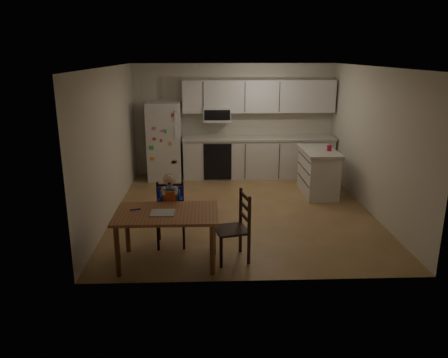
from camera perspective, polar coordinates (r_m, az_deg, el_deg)
name	(u,v)px	position (r m, az deg, el deg)	size (l,w,h in m)	color
room	(241,137)	(7.97, 2.22, 5.53)	(4.52, 5.01, 2.51)	olive
refrigerator	(165,141)	(9.71, -7.77, 4.93)	(0.72, 0.70, 1.70)	silver
kitchen_run	(257,138)	(9.81, 4.34, 5.31)	(3.37, 0.62, 2.15)	silver
kitchen_island	(318,172)	(8.84, 12.19, 0.93)	(0.64, 1.21, 0.90)	silver
red_cup	(329,148)	(8.67, 13.60, 3.96)	(0.09, 0.09, 0.11)	#B80E2F
dining_table	(167,219)	(5.79, -7.48, -5.21)	(1.34, 0.86, 0.72)	brown
napkin	(162,213)	(5.72, -8.04, -4.40)	(0.31, 0.27, 0.01)	#AAAAAF
toddler_spoon	(134,209)	(5.90, -11.62, -3.92)	(0.02, 0.02, 0.12)	#2529B4
chair_booster	(170,202)	(6.36, -7.04, -2.99)	(0.43, 0.43, 1.07)	black
chair_side	(238,222)	(5.88, 1.84, -5.65)	(0.50, 0.50, 0.95)	black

